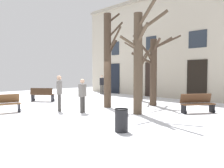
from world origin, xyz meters
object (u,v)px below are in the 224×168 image
tree_right_of_center (139,58)px  bench_near_center_tree (197,103)px  person_near_bench (59,91)px  person_crossing_plaza (102,84)px  person_strolling (82,94)px  tree_foreground (108,58)px  tree_left_of_center (153,68)px  litter_bin (121,120)px  tree_center (140,70)px  bench_back_to_back_right (42,95)px  bench_far_corner (2,104)px

tree_right_of_center → bench_near_center_tree: tree_right_of_center is taller
person_near_bench → person_crossing_plaza: size_ratio=1.04×
person_strolling → tree_foreground: bearing=-10.1°
person_near_bench → tree_foreground: bearing=-81.9°
person_near_bench → bench_near_center_tree: bearing=-114.3°
person_crossing_plaza → tree_left_of_center: bearing=101.8°
person_strolling → person_near_bench: person_near_bench is taller
litter_bin → tree_foreground: bearing=141.8°
tree_left_of_center → bench_near_center_tree: 3.40m
tree_left_of_center → tree_right_of_center: (1.14, -2.74, 0.38)m
tree_center → person_crossing_plaza: tree_center is taller
person_near_bench → person_crossing_plaza: person_near_bench is taller
tree_right_of_center → person_strolling: size_ratio=3.23×
bench_back_to_back_right → tree_right_of_center: bearing=149.8°
tree_left_of_center → tree_right_of_center: bearing=-67.4°
tree_center → tree_foreground: 3.73m
bench_near_center_tree → person_crossing_plaza: size_ratio=0.95×
tree_left_of_center → person_near_bench: tree_left_of_center is taller
bench_far_corner → person_strolling: bearing=-31.8°
tree_right_of_center → person_strolling: tree_right_of_center is taller
tree_center → person_crossing_plaza: size_ratio=2.46×
tree_left_of_center → person_strolling: 4.66m
tree_center → person_strolling: (1.02, -5.64, -1.21)m
tree_right_of_center → bench_far_corner: 6.77m
person_strolling → bench_back_to_back_right: bearing=62.6°
bench_far_corner → tree_center: bearing=0.2°
tree_right_of_center → litter_bin: tree_right_of_center is taller
tree_foreground → person_near_bench: tree_foreground is taller
tree_center → litter_bin: bearing=-55.6°
tree_foreground → bench_back_to_back_right: bearing=-163.5°
tree_right_of_center → bench_near_center_tree: 3.55m
bench_far_corner → bench_back_to_back_right: (-2.68, 3.39, 0.01)m
tree_right_of_center → bench_far_corner: size_ratio=3.07×
bench_far_corner → person_strolling: person_strolling is taller
bench_far_corner → litter_bin: bearing=-64.4°
bench_far_corner → tree_left_of_center: bearing=-15.5°
bench_near_center_tree → bench_far_corner: size_ratio=0.96×
tree_left_of_center → person_near_bench: (-2.05, -4.96, -1.20)m
tree_right_of_center → person_crossing_plaza: tree_right_of_center is taller
person_crossing_plaza → bench_near_center_tree: bearing=104.3°
tree_right_of_center → tree_foreground: 2.51m
tree_right_of_center → bench_back_to_back_right: bearing=-171.8°
tree_center → tree_left_of_center: bearing=-32.7°
tree_center → litter_bin: tree_center is taller
person_near_bench → bench_back_to_back_right: bearing=7.7°
tree_foreground → person_near_bench: bearing=-105.4°
bench_near_center_tree → tree_center: bearing=101.6°
tree_left_of_center → tree_center: size_ratio=0.98×
bench_back_to_back_right → tree_foreground: bearing=158.1°
tree_center → tree_foreground: bearing=-80.0°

